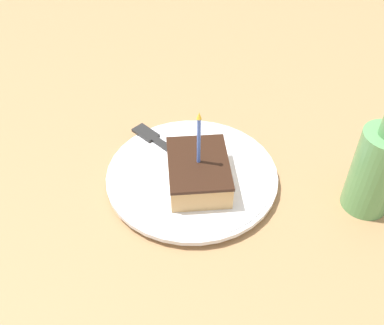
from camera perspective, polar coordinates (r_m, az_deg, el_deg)
ground_plane at (r=0.73m, az=1.55°, el=-2.31°), size 2.40×2.40×0.04m
plate at (r=0.69m, az=0.00°, el=-1.72°), size 0.26×0.26×0.02m
cake_slice at (r=0.66m, az=0.81°, el=-1.16°), size 0.09×0.12×0.13m
fork at (r=0.72m, az=-2.98°, el=1.78°), size 0.13×0.15×0.00m
bottle at (r=0.66m, az=22.43°, el=-0.63°), size 0.07×0.07×0.18m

